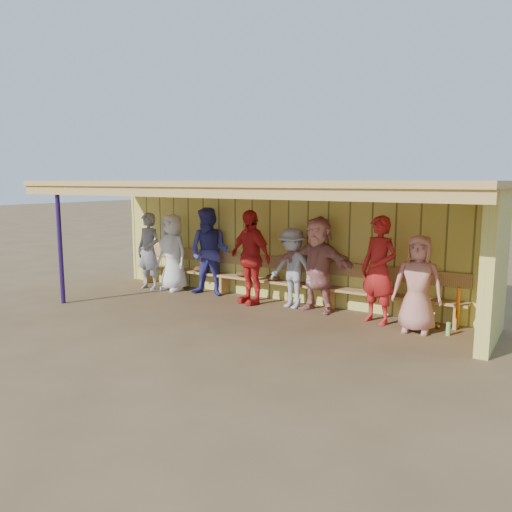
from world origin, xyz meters
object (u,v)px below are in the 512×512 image
at_px(player_b, 173,252).
at_px(player_d, 250,257).
at_px(player_g, 379,270).
at_px(bench, 276,276).
at_px(player_f, 318,264).
at_px(player_e, 292,268).
at_px(player_c, 209,252).
at_px(player_a, 149,251).
at_px(player_h, 418,284).

relative_size(player_b, player_d, 0.91).
distance_m(player_g, bench, 2.43).
height_order(player_d, player_f, player_d).
bearing_deg(player_e, player_g, 6.31).
distance_m(player_c, player_f, 2.60).
relative_size(player_e, player_g, 0.83).
xyz_separation_m(player_a, player_e, (3.63, 0.25, -0.09)).
bearing_deg(player_g, bench, -171.52).
relative_size(player_a, player_e, 1.12).
bearing_deg(player_c, player_d, -17.04).
height_order(player_h, bench, player_h).
distance_m(player_a, player_e, 3.64).
height_order(player_b, player_g, player_g).
distance_m(player_d, player_h, 3.42).
bearing_deg(player_f, player_c, -171.26).
relative_size(player_b, player_g, 0.92).
distance_m(player_b, player_e, 3.08).
height_order(player_b, bench, player_b).
relative_size(player_f, bench, 0.24).
height_order(player_b, player_d, player_d).
xyz_separation_m(player_d, bench, (0.34, 0.45, -0.43)).
bearing_deg(player_d, player_h, 13.98).
distance_m(player_b, player_g, 4.87).
bearing_deg(player_a, player_c, 10.34).
bearing_deg(player_c, bench, 1.60).
xyz_separation_m(player_d, player_f, (1.45, 0.14, -0.04)).
bearing_deg(bench, player_c, -168.47).
xyz_separation_m(player_d, player_g, (2.69, -0.01, -0.01)).
xyz_separation_m(player_a, bench, (3.07, 0.55, -0.36)).
xyz_separation_m(player_d, player_h, (3.42, -0.18, -0.15)).
bearing_deg(bench, player_h, -11.51).
xyz_separation_m(player_c, player_h, (4.57, -0.32, -0.15)).
height_order(player_a, bench, player_a).
xyz_separation_m(player_b, player_g, (4.87, -0.11, 0.07)).
distance_m(player_h, bench, 3.15).
relative_size(player_b, player_f, 0.95).
bearing_deg(player_g, player_e, -165.35).
bearing_deg(player_b, player_e, 7.57).
xyz_separation_m(player_a, player_g, (5.42, 0.09, 0.07)).
distance_m(player_f, bench, 1.21).
bearing_deg(player_a, player_b, 21.42).
bearing_deg(player_f, player_a, -167.90).
bearing_deg(bench, player_g, -11.05).
height_order(player_c, player_g, player_c).
bearing_deg(player_b, player_f, 7.44).
bearing_deg(player_a, player_f, 4.85).
distance_m(player_d, player_e, 0.92).
bearing_deg(player_d, player_a, -160.92).
height_order(player_e, player_g, player_g).
height_order(player_e, bench, player_e).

